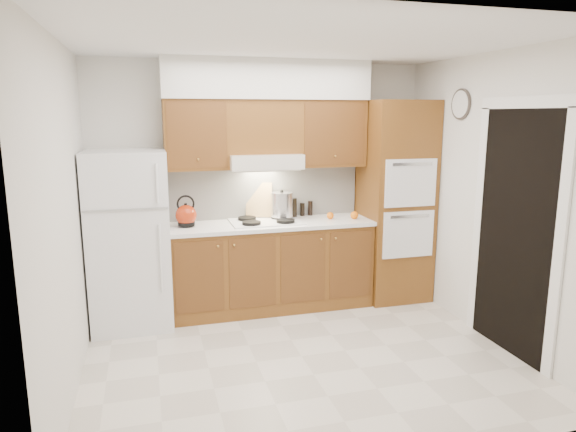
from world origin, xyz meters
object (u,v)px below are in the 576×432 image
Objects in this scene: stock_pot at (282,205)px; oven_cabinet at (395,201)px; kettle at (186,215)px; fridge at (129,239)px.

oven_cabinet is at bearing -6.78° from stock_pot.
kettle is 1.03m from stock_pot.
kettle is 0.84× the size of stock_pot.
kettle is at bearing 7.76° from fridge.
fridge is 1.61m from stock_pot.
fridge is 0.59m from kettle.
fridge reaches higher than stock_pot.
fridge is at bearing -179.30° from oven_cabinet.
oven_cabinet is at bearing -19.32° from kettle.
oven_cabinet is (2.85, 0.03, 0.24)m from fridge.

